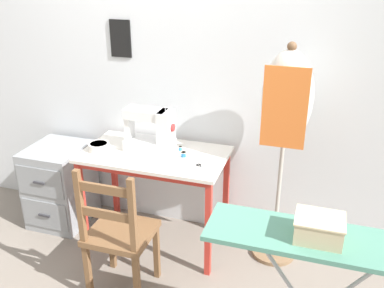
% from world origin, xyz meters
% --- Properties ---
extents(ground_plane, '(14.00, 14.00, 0.00)m').
position_xyz_m(ground_plane, '(0.00, 0.00, 0.00)').
color(ground_plane, gray).
extents(wall_back, '(10.00, 0.06, 2.55)m').
position_xyz_m(wall_back, '(-0.00, 0.65, 1.28)').
color(wall_back, silver).
rests_on(wall_back, ground_plane).
extents(sewing_table, '(1.04, 0.58, 0.76)m').
position_xyz_m(sewing_table, '(0.00, 0.28, 0.66)').
color(sewing_table, silver).
rests_on(sewing_table, ground_plane).
extents(sewing_machine, '(0.36, 0.18, 0.33)m').
position_xyz_m(sewing_machine, '(-0.03, 0.33, 0.90)').
color(sewing_machine, white).
rests_on(sewing_machine, sewing_table).
extents(fabric_bowl, '(0.15, 0.15, 0.06)m').
position_xyz_m(fabric_bowl, '(-0.40, 0.21, 0.79)').
color(fabric_bowl, silver).
rests_on(fabric_bowl, sewing_table).
extents(scissors, '(0.11, 0.12, 0.01)m').
position_xyz_m(scissors, '(0.38, 0.18, 0.76)').
color(scissors, silver).
rests_on(scissors, sewing_table).
extents(thread_spool_near_machine, '(0.03, 0.03, 0.03)m').
position_xyz_m(thread_spool_near_machine, '(0.16, 0.38, 0.77)').
color(thread_spool_near_machine, '#2875C1').
rests_on(thread_spool_near_machine, sewing_table).
extents(thread_spool_mid_table, '(0.04, 0.04, 0.04)m').
position_xyz_m(thread_spool_mid_table, '(0.22, 0.29, 0.78)').
color(thread_spool_mid_table, '#2875C1').
rests_on(thread_spool_mid_table, sewing_table).
extents(wooden_chair, '(0.40, 0.38, 0.93)m').
position_xyz_m(wooden_chair, '(-0.02, -0.28, 0.44)').
color(wooden_chair, brown).
rests_on(wooden_chair, ground_plane).
extents(filing_cabinet, '(0.43, 0.50, 0.66)m').
position_xyz_m(filing_cabinet, '(-0.87, 0.33, 0.33)').
color(filing_cabinet, '#93999E').
rests_on(filing_cabinet, ground_plane).
extents(dress_form, '(0.33, 0.32, 1.57)m').
position_xyz_m(dress_form, '(0.89, 0.41, 1.14)').
color(dress_form, '#846647').
rests_on(dress_form, ground_plane).
extents(ironing_board, '(1.03, 0.31, 0.90)m').
position_xyz_m(ironing_board, '(1.17, -0.60, 0.84)').
color(ironing_board, '#518E7A').
rests_on(ironing_board, ground_plane).
extents(storage_box, '(0.21, 0.18, 0.11)m').
position_xyz_m(storage_box, '(1.16, -0.61, 0.95)').
color(storage_box, beige).
rests_on(storage_box, ironing_board).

